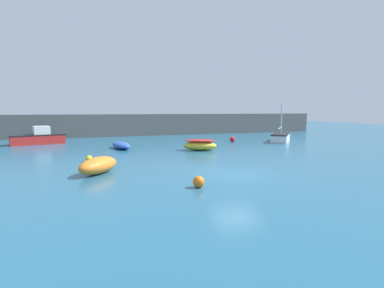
{
  "coord_description": "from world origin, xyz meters",
  "views": [
    {
      "loc": [
        -7.56,
        -14.05,
        3.41
      ],
      "look_at": [
        0.63,
        8.79,
        0.66
      ],
      "focal_mm": 28.0,
      "sensor_mm": 36.0,
      "label": 1
    }
  ],
  "objects_px": {
    "rowboat_blue_near": "(121,145)",
    "sailboat_twin_hulled": "(281,137)",
    "mooring_buoy_yellow": "(89,159)",
    "motorboat_with_cabin": "(39,138)",
    "mooring_buoy_red": "(232,139)",
    "open_tender_yellow": "(98,165)",
    "rowboat_with_red_cover": "(200,145)",
    "mooring_buoy_orange": "(199,182)"
  },
  "relations": [
    {
      "from": "sailboat_twin_hulled",
      "to": "mooring_buoy_orange",
      "type": "relative_size",
      "value": 8.62
    },
    {
      "from": "open_tender_yellow",
      "to": "mooring_buoy_red",
      "type": "relative_size",
      "value": 5.29
    },
    {
      "from": "rowboat_with_red_cover",
      "to": "open_tender_yellow",
      "type": "relative_size",
      "value": 1.06
    },
    {
      "from": "open_tender_yellow",
      "to": "mooring_buoy_red",
      "type": "bearing_deg",
      "value": 168.95
    },
    {
      "from": "mooring_buoy_yellow",
      "to": "mooring_buoy_orange",
      "type": "xyz_separation_m",
      "value": [
        4.47,
        -8.51,
        0.04
      ]
    },
    {
      "from": "rowboat_with_red_cover",
      "to": "mooring_buoy_orange",
      "type": "bearing_deg",
      "value": 92.38
    },
    {
      "from": "sailboat_twin_hulled",
      "to": "mooring_buoy_red",
      "type": "xyz_separation_m",
      "value": [
        -4.99,
        1.66,
        -0.18
      ]
    },
    {
      "from": "mooring_buoy_yellow",
      "to": "open_tender_yellow",
      "type": "bearing_deg",
      "value": -83.71
    },
    {
      "from": "rowboat_with_red_cover",
      "to": "mooring_buoy_orange",
      "type": "relative_size",
      "value": 6.08
    },
    {
      "from": "rowboat_with_red_cover",
      "to": "sailboat_twin_hulled",
      "type": "relative_size",
      "value": 0.71
    },
    {
      "from": "rowboat_blue_near",
      "to": "sailboat_twin_hulled",
      "type": "distance_m",
      "value": 17.03
    },
    {
      "from": "motorboat_with_cabin",
      "to": "mooring_buoy_red",
      "type": "bearing_deg",
      "value": 152.53
    },
    {
      "from": "rowboat_with_red_cover",
      "to": "motorboat_with_cabin",
      "type": "height_order",
      "value": "motorboat_with_cabin"
    },
    {
      "from": "open_tender_yellow",
      "to": "mooring_buoy_red",
      "type": "distance_m",
      "value": 18.87
    },
    {
      "from": "mooring_buoy_yellow",
      "to": "rowboat_blue_near",
      "type": "bearing_deg",
      "value": 66.28
    },
    {
      "from": "sailboat_twin_hulled",
      "to": "mooring_buoy_orange",
      "type": "distance_m",
      "value": 21.57
    },
    {
      "from": "motorboat_with_cabin",
      "to": "sailboat_twin_hulled",
      "type": "distance_m",
      "value": 25.24
    },
    {
      "from": "rowboat_blue_near",
      "to": "mooring_buoy_red",
      "type": "bearing_deg",
      "value": 87.08
    },
    {
      "from": "open_tender_yellow",
      "to": "mooring_buoy_orange",
      "type": "bearing_deg",
      "value": 80.0
    },
    {
      "from": "rowboat_blue_near",
      "to": "sailboat_twin_hulled",
      "type": "bearing_deg",
      "value": 78.95
    },
    {
      "from": "rowboat_with_red_cover",
      "to": "mooring_buoy_red",
      "type": "bearing_deg",
      "value": -113.94
    },
    {
      "from": "motorboat_with_cabin",
      "to": "mooring_buoy_yellow",
      "type": "height_order",
      "value": "motorboat_with_cabin"
    },
    {
      "from": "sailboat_twin_hulled",
      "to": "open_tender_yellow",
      "type": "bearing_deg",
      "value": 160.32
    },
    {
      "from": "open_tender_yellow",
      "to": "rowboat_blue_near",
      "type": "height_order",
      "value": "open_tender_yellow"
    },
    {
      "from": "rowboat_blue_near",
      "to": "motorboat_with_cabin",
      "type": "bearing_deg",
      "value": -142.98
    },
    {
      "from": "mooring_buoy_yellow",
      "to": "mooring_buoy_orange",
      "type": "height_order",
      "value": "mooring_buoy_orange"
    },
    {
      "from": "mooring_buoy_red",
      "to": "rowboat_blue_near",
      "type": "bearing_deg",
      "value": -171.08
    },
    {
      "from": "open_tender_yellow",
      "to": "mooring_buoy_orange",
      "type": "relative_size",
      "value": 5.75
    },
    {
      "from": "sailboat_twin_hulled",
      "to": "motorboat_with_cabin",
      "type": "bearing_deg",
      "value": 117.5
    },
    {
      "from": "rowboat_blue_near",
      "to": "mooring_buoy_orange",
      "type": "height_order",
      "value": "rowboat_blue_near"
    },
    {
      "from": "rowboat_with_red_cover",
      "to": "motorboat_with_cabin",
      "type": "relative_size",
      "value": 0.6
    },
    {
      "from": "mooring_buoy_yellow",
      "to": "motorboat_with_cabin",
      "type": "bearing_deg",
      "value": 109.73
    },
    {
      "from": "rowboat_with_red_cover",
      "to": "rowboat_blue_near",
      "type": "bearing_deg",
      "value": -4.63
    },
    {
      "from": "rowboat_blue_near",
      "to": "mooring_buoy_red",
      "type": "relative_size",
      "value": 6.27
    },
    {
      "from": "open_tender_yellow",
      "to": "motorboat_with_cabin",
      "type": "height_order",
      "value": "motorboat_with_cabin"
    },
    {
      "from": "motorboat_with_cabin",
      "to": "rowboat_with_red_cover",
      "type": "bearing_deg",
      "value": 129.93
    },
    {
      "from": "rowboat_blue_near",
      "to": "mooring_buoy_orange",
      "type": "bearing_deg",
      "value": -5.48
    },
    {
      "from": "sailboat_twin_hulled",
      "to": "mooring_buoy_orange",
      "type": "height_order",
      "value": "sailboat_twin_hulled"
    },
    {
      "from": "rowboat_blue_near",
      "to": "sailboat_twin_hulled",
      "type": "xyz_separation_m",
      "value": [
        17.03,
        0.23,
        0.17
      ]
    },
    {
      "from": "rowboat_blue_near",
      "to": "rowboat_with_red_cover",
      "type": "bearing_deg",
      "value": 49.6
    },
    {
      "from": "open_tender_yellow",
      "to": "rowboat_blue_near",
      "type": "distance_m",
      "value": 10.57
    },
    {
      "from": "rowboat_with_red_cover",
      "to": "mooring_buoy_yellow",
      "type": "bearing_deg",
      "value": 42.39
    }
  ]
}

